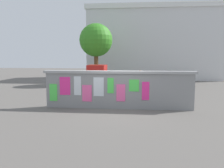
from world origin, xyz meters
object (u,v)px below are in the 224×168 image
auto_rickshaw_truck (111,79)px  motorcycle (114,93)px  bicycle_near (161,87)px  tree_roadside (96,41)px  person_walking (140,81)px

auto_rickshaw_truck → motorcycle: 3.73m
bicycle_near → tree_roadside: tree_roadside is taller
auto_rickshaw_truck → bicycle_near: auto_rickshaw_truck is taller
motorcycle → bicycle_near: (2.90, 3.64, -0.10)m
bicycle_near → person_walking: size_ratio=1.05×
motorcycle → person_walking: bearing=48.1°
motorcycle → tree_roadside: tree_roadside is taller
auto_rickshaw_truck → tree_roadside: size_ratio=0.69×
motorcycle → person_walking: size_ratio=1.17×
motorcycle → tree_roadside: 8.99m
person_walking → auto_rickshaw_truck: bearing=133.5°
auto_rickshaw_truck → person_walking: 2.85m
motorcycle → bicycle_near: bearing=51.4°
motorcycle → tree_roadside: bearing=106.2°
person_walking → tree_roadside: tree_roadside is taller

